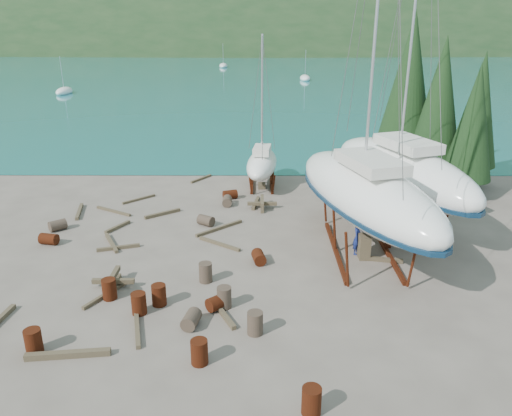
{
  "coord_description": "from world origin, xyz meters",
  "views": [
    {
      "loc": [
        0.83,
        -20.46,
        10.67
      ],
      "look_at": [
        0.73,
        3.0,
        1.92
      ],
      "focal_mm": 35.0,
      "sensor_mm": 36.0,
      "label": 1
    }
  ],
  "objects_px": {
    "large_sailboat_near": "(366,192)",
    "worker": "(357,238)",
    "small_sailboat_shore": "(262,163)",
    "large_sailboat_far": "(401,171)"
  },
  "relations": [
    {
      "from": "large_sailboat_far",
      "to": "worker",
      "type": "relative_size",
      "value": 11.32
    },
    {
      "from": "small_sailboat_shore",
      "to": "large_sailboat_far",
      "type": "bearing_deg",
      "value": -35.42
    },
    {
      "from": "large_sailboat_far",
      "to": "small_sailboat_shore",
      "type": "height_order",
      "value": "large_sailboat_far"
    },
    {
      "from": "large_sailboat_far",
      "to": "worker",
      "type": "distance_m",
      "value": 5.41
    },
    {
      "from": "large_sailboat_near",
      "to": "small_sailboat_shore",
      "type": "distance_m",
      "value": 11.67
    },
    {
      "from": "small_sailboat_shore",
      "to": "worker",
      "type": "relative_size",
      "value": 5.94
    },
    {
      "from": "large_sailboat_near",
      "to": "worker",
      "type": "distance_m",
      "value": 2.3
    },
    {
      "from": "large_sailboat_near",
      "to": "worker",
      "type": "bearing_deg",
      "value": -166.06
    },
    {
      "from": "small_sailboat_shore",
      "to": "worker",
      "type": "distance_m",
      "value": 11.64
    },
    {
      "from": "large_sailboat_far",
      "to": "large_sailboat_near",
      "type": "bearing_deg",
      "value": -145.36
    }
  ]
}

